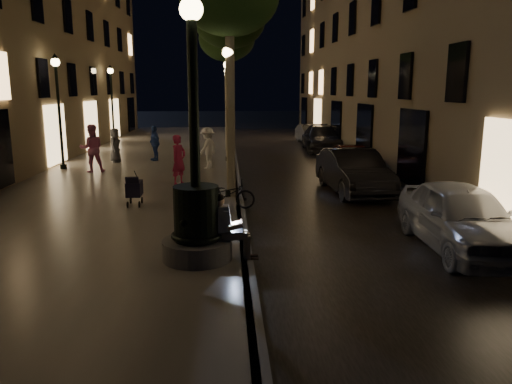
{
  "coord_description": "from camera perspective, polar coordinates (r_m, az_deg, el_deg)",
  "views": [
    {
      "loc": [
        -0.38,
        -7.66,
        3.57
      ],
      "look_at": [
        0.25,
        3.0,
        1.36
      ],
      "focal_mm": 35.0,
      "sensor_mm": 36.0,
      "label": 1
    }
  ],
  "objects": [
    {
      "name": "pedestrian_white",
      "position": [
        21.57,
        -5.56,
        5.03
      ],
      "size": [
        1.16,
        1.31,
        1.76
      ],
      "primitive_type": "imported",
      "rotation": [
        0.0,
        0.0,
        4.15
      ],
      "color": "white",
      "rests_on": "promenade"
    },
    {
      "name": "building_right",
      "position": [
        27.96,
        19.57,
        19.15
      ],
      "size": [
        8.0,
        36.0,
        15.0
      ],
      "primitive_type": "cube",
      "color": "#836E52",
      "rests_on": "ground"
    },
    {
      "name": "tree_far",
      "position": [
        33.78,
        -3.23,
        16.55
      ],
      "size": [
        3.0,
        3.0,
        7.5
      ],
      "color": "#6B604C",
      "rests_on": "promenade"
    },
    {
      "name": "promenade",
      "position": [
        23.2,
        -12.33,
        2.84
      ],
      "size": [
        8.0,
        45.0,
        0.2
      ],
      "primitive_type": "cube",
      "color": "#66615A",
      "rests_on": "ground"
    },
    {
      "name": "cobble_lane",
      "position": [
        23.18,
        5.05,
        2.83
      ],
      "size": [
        6.0,
        45.0,
        0.02
      ],
      "primitive_type": "cube",
      "color": "black",
      "rests_on": "ground"
    },
    {
      "name": "stroller",
      "position": [
        15.0,
        -13.74,
        0.37
      ],
      "size": [
        0.44,
        0.99,
        1.01
      ],
      "rotation": [
        0.0,
        0.0,
        0.03
      ],
      "color": "black",
      "rests_on": "promenade"
    },
    {
      "name": "lamp_curb_c",
      "position": [
        31.66,
        -3.3,
        11.08
      ],
      "size": [
        0.36,
        0.36,
        4.81
      ],
      "color": "black",
      "rests_on": "promenade"
    },
    {
      "name": "pedestrian_blue",
      "position": [
        24.37,
        -11.51,
        5.49
      ],
      "size": [
        0.85,
        1.04,
        1.66
      ],
      "primitive_type": "imported",
      "rotation": [
        0.0,
        0.0,
        5.26
      ],
      "color": "navy",
      "rests_on": "promenade"
    },
    {
      "name": "seated_man_laptop",
      "position": [
        10.02,
        -3.3,
        -3.73
      ],
      "size": [
        0.97,
        0.33,
        1.34
      ],
      "color": "tan",
      "rests_on": "promenade"
    },
    {
      "name": "lamp_curb_a",
      "position": [
        15.66,
        -3.14,
        10.47
      ],
      "size": [
        0.36,
        0.36,
        4.81
      ],
      "color": "black",
      "rests_on": "promenade"
    },
    {
      "name": "lamp_left_c",
      "position": [
        32.43,
        -16.17,
        10.66
      ],
      "size": [
        0.36,
        0.36,
        4.81
      ],
      "color": "black",
      "rests_on": "promenade"
    },
    {
      "name": "lamp_left_b",
      "position": [
        22.77,
        -21.69,
        10.05
      ],
      "size": [
        0.36,
        0.36,
        4.81
      ],
      "color": "black",
      "rests_on": "promenade"
    },
    {
      "name": "car_front",
      "position": [
        12.09,
        22.42,
        -2.64
      ],
      "size": [
        1.92,
        4.5,
        1.52
      ],
      "primitive_type": "imported",
      "rotation": [
        0.0,
        0.0,
        -0.03
      ],
      "color": "#A0A2A7",
      "rests_on": "ground"
    },
    {
      "name": "ground",
      "position": [
        22.94,
        -2.39,
        2.74
      ],
      "size": [
        120.0,
        120.0,
        0.0
      ],
      "primitive_type": "plane",
      "color": "black",
      "rests_on": "ground"
    },
    {
      "name": "car_third",
      "position": [
        21.53,
        10.96,
        3.6
      ],
      "size": [
        2.23,
        4.49,
        1.22
      ],
      "primitive_type": "imported",
      "rotation": [
        0.0,
        0.0,
        -0.04
      ],
      "color": "maroon",
      "rests_on": "ground"
    },
    {
      "name": "pedestrian_dark",
      "position": [
        24.21,
        -15.81,
        5.16
      ],
      "size": [
        0.54,
        0.8,
        1.59
      ],
      "primitive_type": "imported",
      "rotation": [
        0.0,
        0.0,
        1.53
      ],
      "color": "#35363A",
      "rests_on": "promenade"
    },
    {
      "name": "pedestrian_pink",
      "position": [
        21.54,
        -18.26,
        4.75
      ],
      "size": [
        1.14,
        1.01,
        1.96
      ],
      "primitive_type": "imported",
      "rotation": [
        0.0,
        0.0,
        3.47
      ],
      "color": "#CB6B9D",
      "rests_on": "promenade"
    },
    {
      "name": "car_second",
      "position": [
        17.59,
        11.09,
        2.3
      ],
      "size": [
        1.88,
        4.7,
        1.52
      ],
      "primitive_type": "imported",
      "rotation": [
        0.0,
        0.0,
        0.06
      ],
      "color": "black",
      "rests_on": "ground"
    },
    {
      "name": "car_rear",
      "position": [
        29.56,
        7.53,
        6.1
      ],
      "size": [
        2.33,
        5.15,
        1.46
      ],
      "primitive_type": "imported",
      "rotation": [
        0.0,
        0.0,
        -0.06
      ],
      "color": "#2F2F34",
      "rests_on": "ground"
    },
    {
      "name": "bicycle",
      "position": [
        14.25,
        -3.39,
        -0.24
      ],
      "size": [
        1.65,
        0.67,
        0.85
      ],
      "primitive_type": "imported",
      "rotation": [
        0.0,
        0.0,
        1.51
      ],
      "color": "black",
      "rests_on": "promenade"
    },
    {
      "name": "pedestrian_red",
      "position": [
        17.99,
        -8.82,
        3.65
      ],
      "size": [
        0.73,
        0.78,
        1.78
      ],
      "primitive_type": "imported",
      "rotation": [
        0.0,
        0.0,
        0.94
      ],
      "color": "#BE2650",
      "rests_on": "promenade"
    },
    {
      "name": "tree_third",
      "position": [
        27.78,
        -3.35,
        16.99
      ],
      "size": [
        3.0,
        3.0,
        7.2
      ],
      "color": "#6B604C",
      "rests_on": "promenade"
    },
    {
      "name": "car_fifth",
      "position": [
        33.55,
        6.25,
        6.61
      ],
      "size": [
        1.61,
        3.9,
        1.26
      ],
      "primitive_type": "imported",
      "rotation": [
        0.0,
        0.0,
        0.07
      ],
      "color": "gray",
      "rests_on": "ground"
    },
    {
      "name": "lamp_curb_b",
      "position": [
        23.66,
        -3.25,
        10.88
      ],
      "size": [
        0.36,
        0.36,
        4.81
      ],
      "color": "black",
      "rests_on": "promenade"
    },
    {
      "name": "lamp_curb_d",
      "position": [
        39.66,
        -3.33,
        11.21
      ],
      "size": [
        0.36,
        0.36,
        4.81
      ],
      "color": "black",
      "rests_on": "promenade"
    },
    {
      "name": "fountain_lamppost",
      "position": [
        9.96,
        -6.85,
        -2.08
      ],
      "size": [
        1.4,
        1.4,
        5.21
      ],
      "color": "#59595B",
      "rests_on": "promenade"
    },
    {
      "name": "tree_second",
      "position": [
        21.83,
        -3.05,
        18.96
      ],
      "size": [
        3.0,
        3.0,
        7.4
      ],
      "color": "#6B604C",
      "rests_on": "promenade"
    },
    {
      "name": "curb_strip",
      "position": [
        22.92,
        -2.4,
        2.99
      ],
      "size": [
        0.25,
        45.0,
        0.2
      ],
      "primitive_type": "cube",
      "color": "#59595B",
      "rests_on": "ground"
    }
  ]
}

